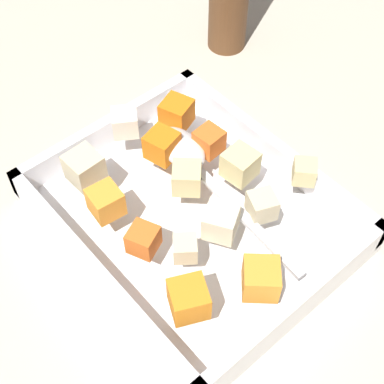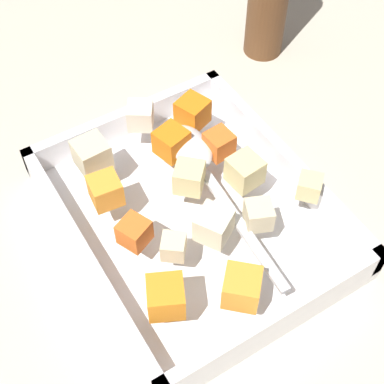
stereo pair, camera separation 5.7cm
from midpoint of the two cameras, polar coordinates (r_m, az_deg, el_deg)
name	(u,v)px [view 2 (the right image)]	position (r m, az deg, el deg)	size (l,w,h in m)	color
ground_plane	(189,214)	(0.62, 2.33, -2.35)	(4.00, 4.00, 0.00)	#BCB29E
baking_dish	(192,217)	(0.60, 2.69, -2.76)	(0.31, 0.25, 0.05)	silver
carrot_chunk_near_spoon	(105,190)	(0.56, -5.89, -0.03)	(0.03, 0.03, 0.03)	orange
carrot_chunk_corner_ne	(134,232)	(0.53, -2.83, -4.28)	(0.03, 0.03, 0.03)	orange
carrot_chunk_far_right	(171,142)	(0.60, 0.61, 4.87)	(0.03, 0.03, 0.03)	orange
carrot_chunk_corner_nw	(242,287)	(0.51, 8.28, -9.72)	(0.03, 0.03, 0.03)	orange
carrot_chunk_back_center	(219,144)	(0.61, 5.42, 4.71)	(0.03, 0.03, 0.03)	orange
carrot_chunk_center	(166,297)	(0.50, 0.64, -10.76)	(0.03, 0.03, 0.03)	orange
carrot_chunk_under_handle	(193,112)	(0.63, 2.63, 7.90)	(0.03, 0.03, 0.03)	orange
potato_chunk_near_right	(92,155)	(0.59, -7.38, 3.57)	(0.03, 0.03, 0.03)	beige
potato_chunk_corner_sw	(173,247)	(0.53, 1.19, -5.74)	(0.02, 0.02, 0.02)	beige
potato_chunk_heap_side	(309,186)	(0.59, 14.46, 0.38)	(0.02, 0.02, 0.02)	#E0CC89
potato_chunk_mid_left	(259,215)	(0.55, 9.65, -2.46)	(0.03, 0.03, 0.03)	beige
potato_chunk_rim_edge	(189,181)	(0.57, 2.55, 0.91)	(0.03, 0.03, 0.03)	#E0CC89
potato_chunk_far_left	(245,171)	(0.58, 8.13, 1.95)	(0.03, 0.03, 0.03)	#E0CC89
potato_chunk_corner_se	(214,225)	(0.54, 5.21, -3.57)	(0.03, 0.03, 0.03)	beige
parsnip_chunk_near_left	(139,116)	(0.63, -2.80, 7.50)	(0.03, 0.03, 0.03)	silver
serving_spoon	(196,156)	(0.60, 3.12, 3.47)	(0.22, 0.05, 0.02)	silver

